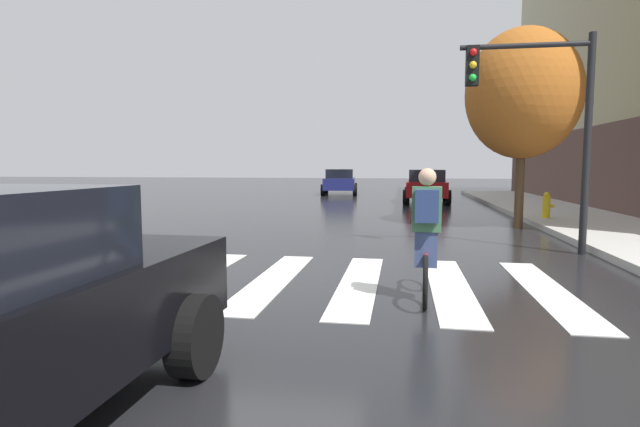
# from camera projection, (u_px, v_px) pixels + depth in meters

# --- Properties ---
(ground_plane) EXTENTS (120.00, 120.00, 0.00)m
(ground_plane) POSITION_uv_depth(u_px,v_px,m) (278.00, 280.00, 7.52)
(ground_plane) COLOR black
(crosswalk_stripes) EXTENTS (8.33, 3.82, 0.01)m
(crosswalk_stripes) POSITION_uv_depth(u_px,v_px,m) (273.00, 280.00, 7.53)
(crosswalk_stripes) COLOR silver
(crosswalk_stripes) RESTS_ON ground
(manhole_cover) EXTENTS (0.64, 0.64, 0.01)m
(manhole_cover) POSITION_uv_depth(u_px,v_px,m) (188.00, 327.00, 5.34)
(manhole_cover) COLOR #473D1E
(manhole_cover) RESTS_ON ground
(sedan_mid) EXTENTS (2.20, 4.47, 1.52)m
(sedan_mid) POSITION_uv_depth(u_px,v_px,m) (427.00, 186.00, 23.25)
(sedan_mid) COLOR maroon
(sedan_mid) RESTS_ON ground
(sedan_far) EXTENTS (2.31, 4.46, 1.50)m
(sedan_far) POSITION_uv_depth(u_px,v_px,m) (340.00, 181.00, 29.61)
(sedan_far) COLOR navy
(sedan_far) RESTS_ON ground
(cyclist) EXTENTS (0.37, 1.71, 1.69)m
(cyclist) POSITION_uv_depth(u_px,v_px,m) (426.00, 235.00, 6.31)
(cyclist) COLOR black
(cyclist) RESTS_ON ground
(traffic_light_near) EXTENTS (2.47, 0.28, 4.20)m
(traffic_light_near) POSITION_uv_depth(u_px,v_px,m) (543.00, 106.00, 9.57)
(traffic_light_near) COLOR black
(traffic_light_near) RESTS_ON ground
(fire_hydrant) EXTENTS (0.33, 0.22, 0.78)m
(fire_hydrant) POSITION_uv_depth(u_px,v_px,m) (547.00, 205.00, 14.97)
(fire_hydrant) COLOR gold
(fire_hydrant) RESTS_ON sidewalk
(street_tree_near) EXTENTS (3.03, 3.03, 5.38)m
(street_tree_near) POSITION_uv_depth(u_px,v_px,m) (523.00, 94.00, 13.40)
(street_tree_near) COLOR #4C3823
(street_tree_near) RESTS_ON ground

